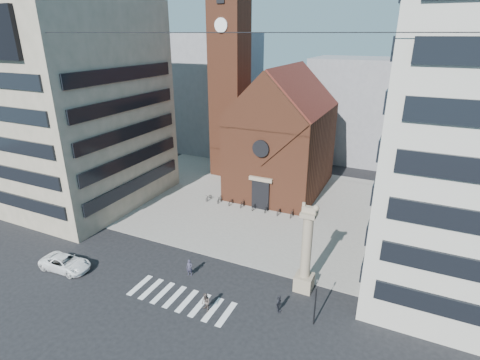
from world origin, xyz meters
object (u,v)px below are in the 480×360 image
Objects in this scene: white_car at (65,263)px; pedestrian_1 at (206,302)px; lion_column at (306,257)px; pedestrian_0 at (190,268)px; pedestrian_2 at (279,304)px; scooter_0 at (209,197)px; traffic_light at (315,301)px.

pedestrian_1 is (15.64, 0.73, 0.15)m from white_car.
lion_column is at bearing 72.15° from pedestrian_1.
pedestrian_1 is (-6.66, -6.35, -2.59)m from lion_column.
pedestrian_0 is at bearing 165.53° from pedestrian_1.
lion_column reaches higher than pedestrian_1.
white_car is 21.48m from pedestrian_2.
pedestrian_2 reaches higher than white_car.
pedestrian_0 reaches higher than scooter_0.
pedestrian_0 is 1.04× the size of scooter_0.
scooter_0 is at bearing 138.41° from traffic_light.
white_car is 12.50m from pedestrian_0.
traffic_light is 2.48× the size of pedestrian_1.
pedestrian_1 is at bearing -57.42° from pedestrian_0.
white_car is 21.01m from scooter_0.
scooter_0 is at bearing 43.82° from pedestrian_2.
lion_column reaches higher than traffic_light.
white_car is 2.98× the size of pedestrian_1.
lion_column is 9.57m from pedestrian_1.
traffic_light reaches higher than scooter_0.
lion_column is at bearing -15.54° from pedestrian_2.
pedestrian_1 is at bearing -60.10° from scooter_0.
white_car is at bearing -102.00° from scooter_0.
lion_column is 1.68× the size of white_car.
pedestrian_2 is 0.98× the size of scooter_0.
traffic_light reaches higher than pedestrian_0.
pedestrian_2 is at bearing -45.30° from scooter_0.
lion_column reaches higher than pedestrian_2.
lion_column is at bearing -76.48° from white_car.
lion_column is 2.02× the size of traffic_light.
pedestrian_1 is at bearing -136.37° from lion_column.
lion_column is 11.24m from pedestrian_0.
lion_column is 4.62m from traffic_light.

